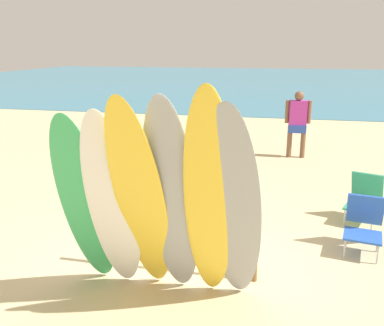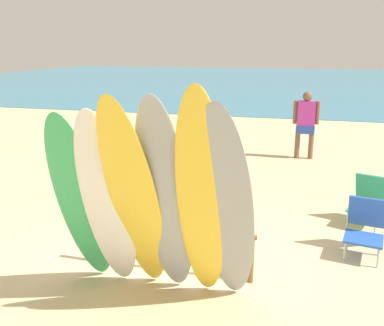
{
  "view_description": "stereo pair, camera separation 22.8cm",
  "coord_description": "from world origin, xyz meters",
  "px_view_note": "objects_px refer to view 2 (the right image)",
  "views": [
    {
      "loc": [
        1.25,
        -4.72,
        2.83
      ],
      "look_at": [
        0.0,
        1.08,
        1.18
      ],
      "focal_mm": 39.21,
      "sensor_mm": 36.0,
      "label": 1
    },
    {
      "loc": [
        1.47,
        -4.66,
        2.83
      ],
      "look_at": [
        0.0,
        1.08,
        1.18
      ],
      "focal_mm": 39.21,
      "sensor_mm": 36.0,
      "label": 2
    }
  ],
  "objects_px": {
    "surfboard_grey_3": "(166,204)",
    "surfboard_yellow_4": "(203,204)",
    "surfboard_green_0": "(81,204)",
    "beach_chair_red": "(368,199)",
    "surfboard_white_1": "(108,205)",
    "surfboard_yellow_2": "(135,203)",
    "beachgoer_strolling": "(306,121)",
    "beach_chair_blue": "(365,225)",
    "surfboard_grey_5": "(226,213)",
    "surfboard_rack": "(171,237)",
    "beachgoer_by_water": "(215,125)"
  },
  "relations": [
    {
      "from": "surfboard_yellow_4",
      "to": "surfboard_yellow_2",
      "type": "bearing_deg",
      "value": 175.32
    },
    {
      "from": "surfboard_green_0",
      "to": "beach_chair_red",
      "type": "relative_size",
      "value": 2.88
    },
    {
      "from": "surfboard_green_0",
      "to": "beach_chair_red",
      "type": "xyz_separation_m",
      "value": [
        3.51,
        2.95,
        -0.69
      ]
    },
    {
      "from": "beach_chair_red",
      "to": "surfboard_yellow_2",
      "type": "bearing_deg",
      "value": -112.7
    },
    {
      "from": "surfboard_rack",
      "to": "surfboard_grey_3",
      "type": "distance_m",
      "value": 1.05
    },
    {
      "from": "surfboard_green_0",
      "to": "beach_chair_red",
      "type": "height_order",
      "value": "surfboard_green_0"
    },
    {
      "from": "surfboard_yellow_2",
      "to": "surfboard_grey_5",
      "type": "relative_size",
      "value": 1.03
    },
    {
      "from": "surfboard_grey_3",
      "to": "surfboard_grey_5",
      "type": "relative_size",
      "value": 1.0
    },
    {
      "from": "surfboard_yellow_2",
      "to": "beach_chair_red",
      "type": "height_order",
      "value": "surfboard_yellow_2"
    },
    {
      "from": "surfboard_grey_3",
      "to": "surfboard_green_0",
      "type": "bearing_deg",
      "value": 176.98
    },
    {
      "from": "beachgoer_by_water",
      "to": "beach_chair_blue",
      "type": "bearing_deg",
      "value": -64.4
    },
    {
      "from": "surfboard_green_0",
      "to": "beach_chair_blue",
      "type": "height_order",
      "value": "surfboard_green_0"
    },
    {
      "from": "surfboard_rack",
      "to": "surfboard_yellow_2",
      "type": "height_order",
      "value": "surfboard_yellow_2"
    },
    {
      "from": "beachgoer_strolling",
      "to": "beach_chair_blue",
      "type": "height_order",
      "value": "beachgoer_strolling"
    },
    {
      "from": "surfboard_green_0",
      "to": "beach_chair_blue",
      "type": "distance_m",
      "value": 3.86
    },
    {
      "from": "beach_chair_blue",
      "to": "surfboard_yellow_2",
      "type": "bearing_deg",
      "value": -132.94
    },
    {
      "from": "surfboard_grey_3",
      "to": "surfboard_yellow_4",
      "type": "bearing_deg",
      "value": -8.42
    },
    {
      "from": "surfboard_yellow_2",
      "to": "surfboard_green_0",
      "type": "bearing_deg",
      "value": 173.72
    },
    {
      "from": "surfboard_green_0",
      "to": "beach_chair_blue",
      "type": "relative_size",
      "value": 2.91
    },
    {
      "from": "surfboard_green_0",
      "to": "surfboard_yellow_2",
      "type": "distance_m",
      "value": 0.7
    },
    {
      "from": "surfboard_grey_5",
      "to": "beach_chair_blue",
      "type": "distance_m",
      "value": 2.64
    },
    {
      "from": "surfboard_white_1",
      "to": "beach_chair_red",
      "type": "xyz_separation_m",
      "value": [
        3.17,
        2.98,
        -0.71
      ]
    },
    {
      "from": "surfboard_rack",
      "to": "surfboard_green_0",
      "type": "bearing_deg",
      "value": -140.98
    },
    {
      "from": "surfboard_white_1",
      "to": "surfboard_grey_5",
      "type": "bearing_deg",
      "value": -5.68
    },
    {
      "from": "surfboard_rack",
      "to": "surfboard_white_1",
      "type": "xyz_separation_m",
      "value": [
        -0.5,
        -0.71,
        0.66
      ]
    },
    {
      "from": "surfboard_grey_3",
      "to": "beachgoer_strolling",
      "type": "relative_size",
      "value": 1.49
    },
    {
      "from": "surfboard_grey_5",
      "to": "beach_chair_blue",
      "type": "bearing_deg",
      "value": 53.88
    },
    {
      "from": "surfboard_yellow_2",
      "to": "beachgoer_by_water",
      "type": "xyz_separation_m",
      "value": [
        -0.46,
        6.71,
        -0.37
      ]
    },
    {
      "from": "surfboard_rack",
      "to": "surfboard_yellow_2",
      "type": "relative_size",
      "value": 0.82
    },
    {
      "from": "surfboard_yellow_4",
      "to": "beach_chair_blue",
      "type": "height_order",
      "value": "surfboard_yellow_4"
    },
    {
      "from": "surfboard_grey_5",
      "to": "beachgoer_strolling",
      "type": "bearing_deg",
      "value": 88.09
    },
    {
      "from": "beachgoer_by_water",
      "to": "beach_chair_red",
      "type": "height_order",
      "value": "beachgoer_by_water"
    },
    {
      "from": "surfboard_white_1",
      "to": "beachgoer_strolling",
      "type": "bearing_deg",
      "value": 68.34
    },
    {
      "from": "beachgoer_strolling",
      "to": "surfboard_yellow_2",
      "type": "bearing_deg",
      "value": 72.19
    },
    {
      "from": "surfboard_rack",
      "to": "surfboard_grey_3",
      "type": "xyz_separation_m",
      "value": [
        0.18,
        -0.72,
        0.74
      ]
    },
    {
      "from": "surfboard_yellow_4",
      "to": "beachgoer_strolling",
      "type": "distance_m",
      "value": 7.19
    },
    {
      "from": "surfboard_white_1",
      "to": "surfboard_yellow_2",
      "type": "relative_size",
      "value": 0.91
    },
    {
      "from": "surfboard_rack",
      "to": "beachgoer_strolling",
      "type": "xyz_separation_m",
      "value": [
        1.66,
        6.33,
        0.51
      ]
    },
    {
      "from": "surfboard_white_1",
      "to": "beach_chair_red",
      "type": "bearing_deg",
      "value": 38.63
    },
    {
      "from": "surfboard_yellow_2",
      "to": "beach_chair_red",
      "type": "xyz_separation_m",
      "value": [
        2.83,
        3.04,
        -0.79
      ]
    },
    {
      "from": "surfboard_green_0",
      "to": "surfboard_yellow_4",
      "type": "bearing_deg",
      "value": -6.84
    },
    {
      "from": "surfboard_rack",
      "to": "beach_chair_blue",
      "type": "bearing_deg",
      "value": 25.2
    },
    {
      "from": "surfboard_white_1",
      "to": "beach_chair_red",
      "type": "distance_m",
      "value": 4.41
    },
    {
      "from": "surfboard_rack",
      "to": "surfboard_yellow_4",
      "type": "relative_size",
      "value": 0.8
    },
    {
      "from": "surfboard_yellow_4",
      "to": "beach_chair_red",
      "type": "xyz_separation_m",
      "value": [
        2.08,
        3.04,
        -0.85
      ]
    },
    {
      "from": "surfboard_yellow_4",
      "to": "surfboard_grey_5",
      "type": "relative_size",
      "value": 1.05
    },
    {
      "from": "surfboard_grey_3",
      "to": "surfboard_yellow_4",
      "type": "xyz_separation_m",
      "value": [
        0.41,
        -0.05,
        0.05
      ]
    },
    {
      "from": "surfboard_grey_3",
      "to": "beach_chair_blue",
      "type": "xyz_separation_m",
      "value": [
        2.3,
        1.88,
        -0.8
      ]
    },
    {
      "from": "beach_chair_red",
      "to": "surfboard_yellow_4",
      "type": "bearing_deg",
      "value": -104.19
    },
    {
      "from": "surfboard_rack",
      "to": "surfboard_green_0",
      "type": "distance_m",
      "value": 1.26
    }
  ]
}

